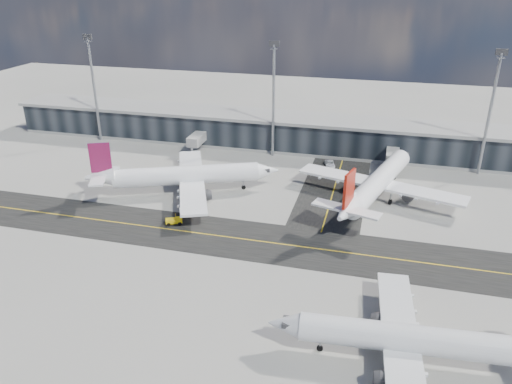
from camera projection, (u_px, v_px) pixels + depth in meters
The scene contains 9 objects.
ground at pixel (211, 247), 87.67m from camera, with size 300.00×300.00×0.00m, color gray.
taxiway_lanes at pixel (249, 222), 96.22m from camera, with size 180.00×63.00×0.03m.
terminal_concourse at pixel (279, 133), 134.35m from camera, with size 152.00×19.80×8.80m.
floodlight_masts at pixel (274, 96), 123.49m from camera, with size 102.50×0.70×28.90m.
airliner_af at pixel (184, 176), 106.88m from camera, with size 39.41×34.06×12.18m.
airliner_redtail at pixel (378, 182), 103.33m from camera, with size 35.55×41.26×12.43m.
airliner_near at pixel (414, 340), 60.67m from camera, with size 35.87×30.60×10.62m.
baggage_tug at pixel (175, 220), 94.90m from camera, with size 3.45×2.64×1.96m.
service_van at pixel (330, 164), 122.60m from camera, with size 2.17×4.71×1.31m, color white.
Camera 1 is at (26.88, -71.37, 44.99)m, focal length 35.00 mm.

